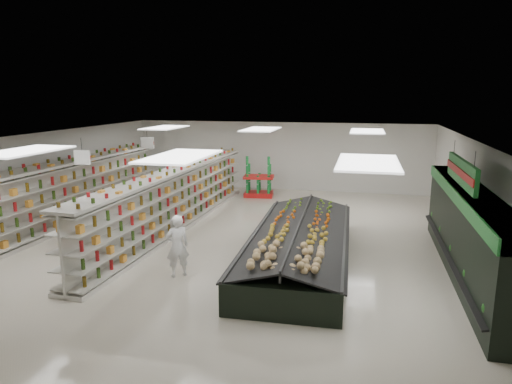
% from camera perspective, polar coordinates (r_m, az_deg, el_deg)
% --- Properties ---
extents(floor, '(16.00, 16.00, 0.00)m').
position_cam_1_polar(floor, '(14.55, -2.91, -5.87)').
color(floor, beige).
rests_on(floor, ground).
extents(ceiling, '(14.00, 16.00, 0.02)m').
position_cam_1_polar(ceiling, '(13.89, -3.05, 6.78)').
color(ceiling, white).
rests_on(ceiling, wall_back).
extents(wall_back, '(14.00, 0.02, 3.20)m').
position_cam_1_polar(wall_back, '(21.82, 2.92, 4.51)').
color(wall_back, silver).
rests_on(wall_back, floor).
extents(wall_front, '(14.00, 0.02, 3.20)m').
position_cam_1_polar(wall_front, '(7.17, -21.61, -12.61)').
color(wall_front, silver).
rests_on(wall_front, floor).
extents(wall_left, '(0.02, 16.00, 3.20)m').
position_cam_1_polar(wall_left, '(17.42, -25.68, 1.37)').
color(wall_left, silver).
rests_on(wall_left, floor).
extents(wall_right, '(0.02, 16.00, 3.20)m').
position_cam_1_polar(wall_right, '(13.94, 25.86, -1.09)').
color(wall_right, silver).
rests_on(wall_right, floor).
extents(produce_wall_case, '(0.93, 8.00, 2.20)m').
position_cam_1_polar(produce_wall_case, '(12.50, 25.04, -4.13)').
color(produce_wall_case, black).
rests_on(produce_wall_case, floor).
extents(aisle_sign_near, '(0.52, 0.06, 0.75)m').
position_cam_1_polar(aisle_sign_near, '(13.76, -20.88, 4.07)').
color(aisle_sign_near, white).
rests_on(aisle_sign_near, ceiling).
extents(aisle_sign_far, '(0.52, 0.06, 0.75)m').
position_cam_1_polar(aisle_sign_far, '(17.19, -13.43, 6.00)').
color(aisle_sign_far, white).
rests_on(aisle_sign_far, ceiling).
extents(hortifruti_banner, '(0.12, 3.20, 0.95)m').
position_cam_1_polar(hortifruti_banner, '(12.15, 24.31, 2.32)').
color(hortifruti_banner, '#20792E').
rests_on(hortifruti_banner, ceiling).
extents(gondola_left, '(1.46, 12.92, 2.23)m').
position_cam_1_polar(gondola_left, '(16.42, -24.63, -1.18)').
color(gondola_left, beige).
rests_on(gondola_left, floor).
extents(gondola_center, '(1.25, 11.72, 2.03)m').
position_cam_1_polar(gondola_center, '(15.70, -10.00, -1.16)').
color(gondola_center, beige).
rests_on(gondola_center, floor).
extents(produce_island, '(2.85, 7.36, 1.09)m').
position_cam_1_polar(produce_island, '(12.65, 5.48, -6.34)').
color(produce_island, black).
rests_on(produce_island, floor).
extents(soda_endcap, '(1.40, 1.03, 1.68)m').
position_cam_1_polar(soda_endcap, '(20.28, 0.34, 1.69)').
color(soda_endcap, red).
rests_on(soda_endcap, floor).
extents(shopper_main, '(0.69, 0.65, 1.59)m').
position_cam_1_polar(shopper_main, '(11.60, -9.81, -6.65)').
color(shopper_main, white).
rests_on(shopper_main, floor).
extents(shopper_background, '(0.59, 0.89, 1.74)m').
position_cam_1_polar(shopper_background, '(17.89, -10.78, 0.25)').
color(shopper_background, '#94835B').
rests_on(shopper_background, floor).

